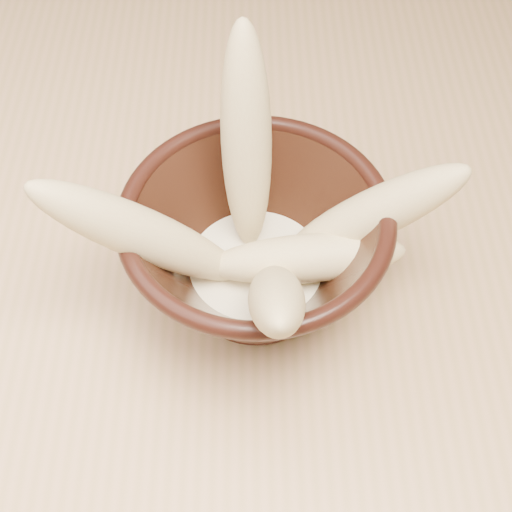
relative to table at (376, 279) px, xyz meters
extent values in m
plane|color=tan|center=(0.00, 0.00, -0.67)|extent=(4.00, 4.00, 0.00)
cube|color=tan|center=(0.00, 0.00, 0.06)|extent=(1.20, 0.80, 0.04)
cylinder|color=black|center=(-0.12, -0.07, 0.08)|extent=(0.09, 0.09, 0.01)
cylinder|color=black|center=(-0.12, -0.07, 0.11)|extent=(0.09, 0.09, 0.01)
torus|color=black|center=(-0.12, -0.07, 0.18)|extent=(0.20, 0.20, 0.01)
cylinder|color=#F5EAC5|center=(-0.12, -0.07, 0.11)|extent=(0.11, 0.11, 0.02)
ellipsoid|color=tan|center=(-0.13, -0.02, 0.21)|extent=(0.04, 0.09, 0.19)
ellipsoid|color=tan|center=(-0.20, -0.08, 0.18)|extent=(0.16, 0.06, 0.15)
ellipsoid|color=tan|center=(-0.03, -0.06, 0.17)|extent=(0.15, 0.04, 0.13)
ellipsoid|color=tan|center=(-0.08, -0.08, 0.15)|extent=(0.15, 0.04, 0.05)
ellipsoid|color=tan|center=(-0.11, -0.14, 0.18)|extent=(0.04, 0.14, 0.15)
camera|label=1|loc=(-0.12, -0.39, 0.58)|focal=50.00mm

